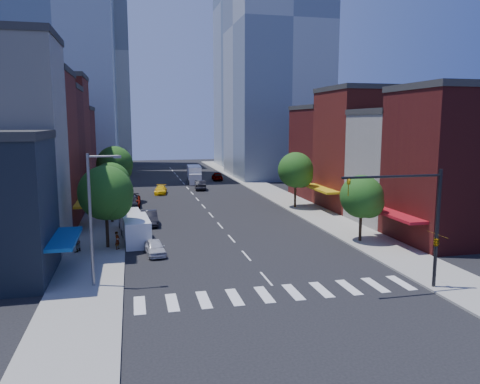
{
  "coord_description": "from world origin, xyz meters",
  "views": [
    {
      "loc": [
        -9.17,
        -31.13,
        11.19
      ],
      "look_at": [
        0.17,
        9.09,
        5.0
      ],
      "focal_mm": 35.0,
      "sensor_mm": 36.0,
      "label": 1
    }
  ],
  "objects_px": {
    "parked_car_second": "(149,218)",
    "traffic_car_oncoming": "(200,185)",
    "pedestrian_far": "(76,241)",
    "taxi": "(161,190)",
    "pedestrian_near": "(117,240)",
    "traffic_car_far": "(217,176)",
    "parked_car_front": "(155,247)",
    "box_truck": "(194,175)",
    "parked_car_rear": "(131,202)",
    "cargo_van_far": "(131,222)",
    "parked_car_third": "(131,201)",
    "cargo_van_near": "(136,231)"
  },
  "relations": [
    {
      "from": "parked_car_front",
      "to": "traffic_car_far",
      "type": "distance_m",
      "value": 51.63
    },
    {
      "from": "parked_car_second",
      "to": "pedestrian_far",
      "type": "height_order",
      "value": "pedestrian_far"
    },
    {
      "from": "parked_car_front",
      "to": "traffic_car_oncoming",
      "type": "bearing_deg",
      "value": 70.01
    },
    {
      "from": "cargo_van_far",
      "to": "traffic_car_far",
      "type": "xyz_separation_m",
      "value": [
        16.38,
        40.87,
        -0.3
      ]
    },
    {
      "from": "taxi",
      "to": "traffic_car_oncoming",
      "type": "xyz_separation_m",
      "value": [
        6.74,
        3.42,
        0.16
      ]
    },
    {
      "from": "taxi",
      "to": "traffic_car_oncoming",
      "type": "bearing_deg",
      "value": 34.4
    },
    {
      "from": "parked_car_front",
      "to": "box_truck",
      "type": "xyz_separation_m",
      "value": [
        9.54,
        46.49,
        0.83
      ]
    },
    {
      "from": "parked_car_rear",
      "to": "parked_car_front",
      "type": "bearing_deg",
      "value": -79.73
    },
    {
      "from": "cargo_van_near",
      "to": "cargo_van_far",
      "type": "relative_size",
      "value": 1.11
    },
    {
      "from": "parked_car_second",
      "to": "traffic_car_oncoming",
      "type": "distance_m",
      "value": 27.42
    },
    {
      "from": "parked_car_rear",
      "to": "pedestrian_far",
      "type": "relative_size",
      "value": 2.84
    },
    {
      "from": "traffic_car_far",
      "to": "pedestrian_near",
      "type": "height_order",
      "value": "pedestrian_near"
    },
    {
      "from": "cargo_van_near",
      "to": "pedestrian_far",
      "type": "bearing_deg",
      "value": -159.28
    },
    {
      "from": "parked_car_front",
      "to": "cargo_van_near",
      "type": "relative_size",
      "value": 0.65
    },
    {
      "from": "parked_car_front",
      "to": "traffic_car_oncoming",
      "type": "xyz_separation_m",
      "value": [
        9.33,
        37.72,
        0.15
      ]
    },
    {
      "from": "taxi",
      "to": "pedestrian_near",
      "type": "relative_size",
      "value": 2.77
    },
    {
      "from": "parked_car_second",
      "to": "parked_car_front",
      "type": "bearing_deg",
      "value": -91.46
    },
    {
      "from": "parked_car_second",
      "to": "parked_car_rear",
      "type": "xyz_separation_m",
      "value": [
        -2.0,
        11.5,
        -0.01
      ]
    },
    {
      "from": "parked_car_rear",
      "to": "parked_car_third",
      "type": "bearing_deg",
      "value": 95.39
    },
    {
      "from": "parked_car_rear",
      "to": "traffic_car_oncoming",
      "type": "relative_size",
      "value": 1.09
    },
    {
      "from": "cargo_van_far",
      "to": "taxi",
      "type": "relative_size",
      "value": 1.2
    },
    {
      "from": "parked_car_third",
      "to": "parked_car_rear",
      "type": "distance_m",
      "value": 0.69
    },
    {
      "from": "parked_car_front",
      "to": "cargo_van_near",
      "type": "distance_m",
      "value": 4.53
    },
    {
      "from": "parked_car_second",
      "to": "parked_car_third",
      "type": "relative_size",
      "value": 0.86
    },
    {
      "from": "parked_car_third",
      "to": "traffic_car_far",
      "type": "distance_m",
      "value": 30.28
    },
    {
      "from": "parked_car_front",
      "to": "pedestrian_far",
      "type": "distance_m",
      "value": 6.86
    },
    {
      "from": "cargo_van_far",
      "to": "traffic_car_oncoming",
      "type": "xyz_separation_m",
      "value": [
        11.32,
        29.01,
        -0.28
      ]
    },
    {
      "from": "parked_car_third",
      "to": "pedestrian_far",
      "type": "xyz_separation_m",
      "value": [
        -4.58,
        -22.22,
        0.31
      ]
    },
    {
      "from": "parked_car_second",
      "to": "parked_car_third",
      "type": "bearing_deg",
      "value": 97.86
    },
    {
      "from": "parked_car_rear",
      "to": "cargo_van_far",
      "type": "xyz_separation_m",
      "value": [
        0.01,
        -14.73,
        0.31
      ]
    },
    {
      "from": "pedestrian_near",
      "to": "pedestrian_far",
      "type": "distance_m",
      "value": 3.45
    },
    {
      "from": "traffic_car_oncoming",
      "to": "pedestrian_near",
      "type": "distance_m",
      "value": 37.83
    },
    {
      "from": "box_truck",
      "to": "pedestrian_far",
      "type": "xyz_separation_m",
      "value": [
        -16.11,
        -44.58,
        -0.4
      ]
    },
    {
      "from": "traffic_car_far",
      "to": "pedestrian_near",
      "type": "relative_size",
      "value": 2.89
    },
    {
      "from": "parked_car_front",
      "to": "box_truck",
      "type": "bearing_deg",
      "value": 72.31
    },
    {
      "from": "traffic_car_far",
      "to": "box_truck",
      "type": "height_order",
      "value": "box_truck"
    },
    {
      "from": "traffic_car_oncoming",
      "to": "pedestrian_near",
      "type": "height_order",
      "value": "pedestrian_near"
    },
    {
      "from": "box_truck",
      "to": "traffic_car_far",
      "type": "bearing_deg",
      "value": 37.01
    },
    {
      "from": "taxi",
      "to": "parked_car_rear",
      "type": "bearing_deg",
      "value": -105.44
    },
    {
      "from": "parked_car_second",
      "to": "taxi",
      "type": "height_order",
      "value": "parked_car_second"
    },
    {
      "from": "parked_car_second",
      "to": "pedestrian_far",
      "type": "bearing_deg",
      "value": -124.71
    },
    {
      "from": "parked_car_third",
      "to": "pedestrian_far",
      "type": "bearing_deg",
      "value": -99.97
    },
    {
      "from": "traffic_car_oncoming",
      "to": "box_truck",
      "type": "distance_m",
      "value": 8.8
    },
    {
      "from": "parked_car_third",
      "to": "cargo_van_far",
      "type": "height_order",
      "value": "cargo_van_far"
    },
    {
      "from": "parked_car_second",
      "to": "traffic_car_far",
      "type": "xyz_separation_m",
      "value": [
        14.39,
        37.64,
        -0.0
      ]
    },
    {
      "from": "cargo_van_far",
      "to": "box_truck",
      "type": "bearing_deg",
      "value": 68.17
    },
    {
      "from": "box_truck",
      "to": "cargo_van_far",
      "type": "bearing_deg",
      "value": -102.5
    },
    {
      "from": "taxi",
      "to": "traffic_car_oncoming",
      "type": "relative_size",
      "value": 0.91
    },
    {
      "from": "parked_car_second",
      "to": "taxi",
      "type": "bearing_deg",
      "value": 81.92
    },
    {
      "from": "pedestrian_near",
      "to": "traffic_car_oncoming",
      "type": "bearing_deg",
      "value": 7.24
    }
  ]
}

